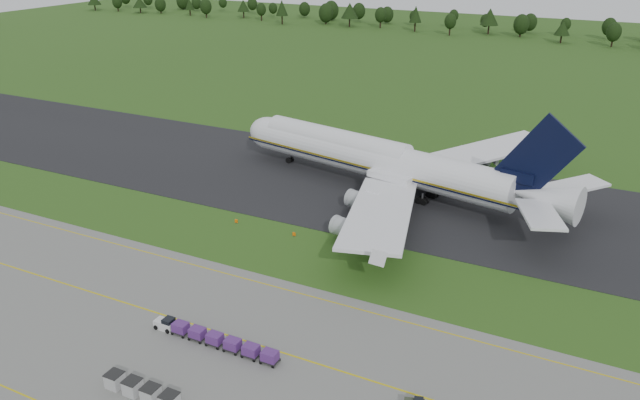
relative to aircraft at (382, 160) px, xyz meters
The scene contains 8 objects.
ground 29.87m from the aircraft, 86.85° to the right, with size 600.00×600.00×0.00m, color #284C16.
taxiway 5.85m from the aircraft, 39.23° to the right, with size 300.00×40.00×0.08m, color black.
apron_markings 56.58m from the aircraft, 88.36° to the right, with size 300.00×30.20×0.01m.
tree_line 192.41m from the aircraft, 83.21° to the left, with size 522.78×22.34×11.98m.
aircraft is the anchor object (origin of this frame).
baggage_train 53.69m from the aircraft, 90.08° to the right, with size 16.84×1.53×1.47m.
uld_row 64.24m from the aircraft, 91.22° to the right, with size 8.89×1.69×1.67m.
edge_markers 25.74m from the aircraft, 101.49° to the right, with size 22.10×0.30×0.60m.
Camera 1 is at (35.88, -72.11, 44.10)m, focal length 35.00 mm.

